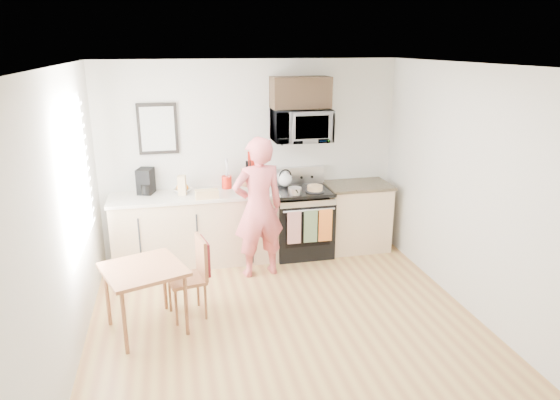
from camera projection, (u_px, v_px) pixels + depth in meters
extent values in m
plane|color=#956339|center=(291.00, 335.00, 4.98)|extent=(4.60, 4.60, 0.00)
cube|color=beige|center=(251.00, 159.00, 6.73)|extent=(4.00, 0.04, 2.60)
cube|color=beige|center=(405.00, 359.00, 2.45)|extent=(4.00, 0.04, 2.60)
cube|color=beige|center=(61.00, 229.00, 4.17)|extent=(0.04, 4.60, 2.60)
cube|color=beige|center=(485.00, 198.00, 5.01)|extent=(0.04, 4.60, 2.60)
cube|color=white|center=(294.00, 66.00, 4.20)|extent=(4.00, 4.60, 0.04)
cube|color=white|center=(75.00, 176.00, 4.85)|extent=(0.02, 1.40, 1.50)
cube|color=white|center=(77.00, 176.00, 4.85)|extent=(0.01, 1.30, 1.40)
cube|color=#D7B889|center=(196.00, 230.00, 6.54)|extent=(2.10, 0.60, 0.90)
cube|color=beige|center=(194.00, 195.00, 6.40)|extent=(2.14, 0.64, 0.04)
cube|color=#D7B889|center=(356.00, 217.00, 7.01)|extent=(0.84, 0.60, 0.90)
cube|color=black|center=(358.00, 185.00, 6.87)|extent=(0.88, 0.64, 0.04)
cube|color=black|center=(302.00, 227.00, 6.84)|extent=(0.76, 0.65, 0.77)
cube|color=black|center=(308.00, 230.00, 6.52)|extent=(0.61, 0.02, 0.45)
cube|color=silver|center=(308.00, 206.00, 6.43)|extent=(0.74, 0.02, 0.14)
cylinder|color=silver|center=(309.00, 210.00, 6.39)|extent=(0.68, 0.02, 0.02)
cube|color=black|center=(302.00, 191.00, 6.68)|extent=(0.76, 0.65, 0.04)
cube|color=silver|center=(297.00, 175.00, 6.90)|extent=(0.76, 0.08, 0.24)
cube|color=beige|center=(294.00, 228.00, 6.41)|extent=(0.18, 0.02, 0.44)
cube|color=#556A47|center=(311.00, 226.00, 6.46)|extent=(0.18, 0.02, 0.44)
cube|color=#B9551B|center=(325.00, 225.00, 6.50)|extent=(0.18, 0.02, 0.44)
imported|color=silver|center=(301.00, 125.00, 6.52)|extent=(0.76, 0.51, 0.42)
cube|color=black|center=(301.00, 92.00, 6.44)|extent=(0.76, 0.35, 0.40)
cube|color=black|center=(158.00, 129.00, 6.33)|extent=(0.50, 0.03, 0.65)
cube|color=#AEB4AA|center=(158.00, 129.00, 6.31)|extent=(0.42, 0.01, 0.56)
cube|color=red|center=(255.00, 159.00, 6.73)|extent=(0.20, 0.02, 0.20)
imported|color=#C03439|center=(258.00, 208.00, 6.06)|extent=(0.69, 0.51, 1.75)
cube|color=brown|center=(143.00, 269.00, 4.89)|extent=(0.73, 0.73, 0.04)
cylinder|color=brown|center=(125.00, 323.00, 4.59)|extent=(0.04, 0.04, 0.65)
cylinder|color=brown|center=(186.00, 305.00, 4.90)|extent=(0.04, 0.04, 0.65)
cylinder|color=brown|center=(107.00, 296.00, 5.08)|extent=(0.04, 0.04, 0.65)
cylinder|color=brown|center=(164.00, 282.00, 5.39)|extent=(0.04, 0.04, 0.65)
cube|color=brown|center=(186.00, 280.00, 5.22)|extent=(0.43, 0.43, 0.04)
cube|color=brown|center=(201.00, 257.00, 5.22)|extent=(0.11, 0.36, 0.44)
cube|color=#550E1C|center=(204.00, 256.00, 5.23)|extent=(0.12, 0.33, 0.36)
cylinder|color=brown|center=(176.00, 308.00, 5.10)|extent=(0.03, 0.03, 0.40)
cylinder|color=brown|center=(206.00, 302.00, 5.22)|extent=(0.03, 0.03, 0.40)
cylinder|color=brown|center=(170.00, 295.00, 5.37)|extent=(0.03, 0.03, 0.40)
cylinder|color=brown|center=(198.00, 289.00, 5.49)|extent=(0.03, 0.03, 0.40)
cube|color=brown|center=(248.00, 178.00, 6.70)|extent=(0.18, 0.19, 0.24)
cylinder|color=red|center=(227.00, 182.00, 6.63)|extent=(0.13, 0.13, 0.17)
imported|color=white|center=(183.00, 191.00, 6.45)|extent=(0.30, 0.30, 0.06)
cube|color=tan|center=(182.00, 185.00, 6.32)|extent=(0.11, 0.11, 0.25)
cube|color=black|center=(146.00, 181.00, 6.38)|extent=(0.24, 0.27, 0.33)
cylinder|color=black|center=(146.00, 189.00, 6.31)|extent=(0.12, 0.12, 0.12)
cube|color=tan|center=(207.00, 194.00, 6.20)|extent=(0.29, 0.15, 0.10)
cylinder|color=black|center=(315.00, 191.00, 6.56)|extent=(0.24, 0.24, 0.01)
cylinder|color=tan|center=(315.00, 188.00, 6.55)|extent=(0.20, 0.20, 0.07)
sphere|color=white|center=(285.00, 180.00, 6.75)|extent=(0.19, 0.19, 0.19)
cone|color=white|center=(285.00, 172.00, 6.72)|extent=(0.06, 0.06, 0.06)
torus|color=black|center=(285.00, 175.00, 6.74)|extent=(0.17, 0.02, 0.17)
cylinder|color=silver|center=(295.00, 191.00, 6.43)|extent=(0.18, 0.18, 0.09)
cylinder|color=black|center=(297.00, 191.00, 6.30)|extent=(0.03, 0.16, 0.02)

